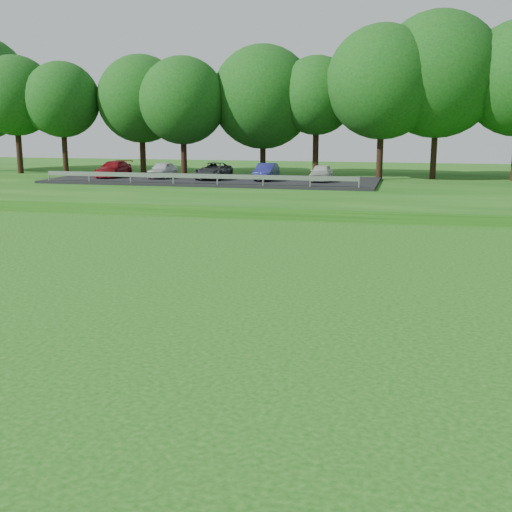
# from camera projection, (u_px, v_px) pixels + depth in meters

# --- Properties ---
(parking_lot) EXTENTS (24.00, 9.00, 1.38)m
(parking_lot) POSITION_uv_depth(u_px,v_px,m) (209.00, 176.00, 47.23)
(parking_lot) COLOR black
(parking_lot) RESTS_ON berm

